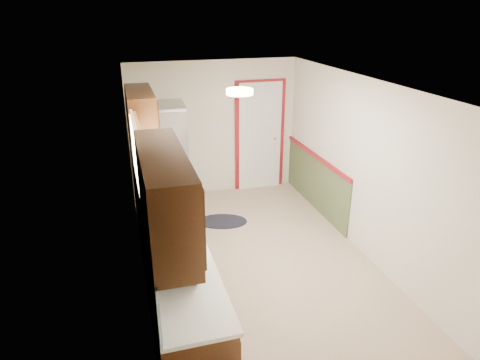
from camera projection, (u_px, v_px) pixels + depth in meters
room_shell at (258, 180)px, 5.41m from camera, size 3.20×5.20×2.52m
kitchen_run at (165, 231)px, 4.98m from camera, size 0.63×4.00×2.20m
back_wall_trim at (271, 146)px, 7.75m from camera, size 1.12×2.30×2.08m
ceiling_fixture at (240, 92)px, 4.72m from camera, size 0.30×0.30×0.06m
microwave at (181, 256)px, 3.93m from camera, size 0.38×0.55×0.34m
refrigerator at (163, 162)px, 6.81m from camera, size 0.81×0.79×1.86m
rug at (222, 221)px, 6.91m from camera, size 0.91×0.71×0.01m
cooktop at (154, 169)px, 6.44m from camera, size 0.53×0.63×0.02m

